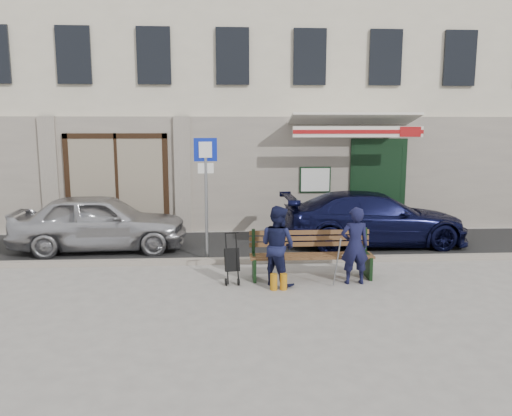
{
  "coord_description": "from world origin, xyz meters",
  "views": [
    {
      "loc": [
        -0.22,
        -8.98,
        2.95
      ],
      "look_at": [
        0.43,
        1.6,
        1.2
      ],
      "focal_mm": 35.0,
      "sensor_mm": 36.0,
      "label": 1
    }
  ],
  "objects": [
    {
      "name": "curb",
      "position": [
        0.0,
        1.5,
        0.06
      ],
      "size": [
        60.0,
        0.18,
        0.12
      ],
      "primitive_type": "cube",
      "color": "#9E9384",
      "rests_on": "ground"
    },
    {
      "name": "stroller",
      "position": [
        -0.12,
        0.18,
        0.42
      ],
      "size": [
        0.31,
        0.41,
        0.95
      ],
      "rotation": [
        0.0,
        0.0,
        0.15
      ],
      "color": "black",
      "rests_on": "ground"
    },
    {
      "name": "man",
      "position": [
        2.18,
        -0.02,
        0.73
      ],
      "size": [
        0.54,
        0.36,
        1.47
      ],
      "primitive_type": "imported",
      "rotation": [
        0.0,
        0.0,
        3.16
      ],
      "color": "#131434",
      "rests_on": "ground"
    },
    {
      "name": "car_navy",
      "position": [
        3.46,
        3.03,
        0.67
      ],
      "size": [
        4.62,
        1.94,
        1.33
      ],
      "primitive_type": "imported",
      "rotation": [
        0.0,
        0.0,
        1.59
      ],
      "color": "black",
      "rests_on": "ground"
    },
    {
      "name": "building",
      "position": [
        0.01,
        8.45,
        4.97
      ],
      "size": [
        20.0,
        8.27,
        10.0
      ],
      "color": "beige",
      "rests_on": "ground"
    },
    {
      "name": "parking_sign",
      "position": [
        -0.65,
        1.82,
        1.81
      ],
      "size": [
        0.5,
        0.1,
        2.69
      ],
      "rotation": [
        0.0,
        0.0,
        0.12
      ],
      "color": "gray",
      "rests_on": "ground"
    },
    {
      "name": "woman",
      "position": [
        0.73,
        0.02,
        0.75
      ],
      "size": [
        0.92,
        0.92,
        1.5
      ],
      "primitive_type": "imported",
      "rotation": [
        0.0,
        0.0,
        2.36
      ],
      "color": "#15193B",
      "rests_on": "ground"
    },
    {
      "name": "bench",
      "position": [
        1.39,
        0.36,
        0.46
      ],
      "size": [
        2.4,
        1.17,
        0.98
      ],
      "color": "brown",
      "rests_on": "ground"
    },
    {
      "name": "asphalt_lane",
      "position": [
        0.0,
        3.1,
        0.01
      ],
      "size": [
        60.0,
        3.2,
        0.01
      ],
      "primitive_type": "cube",
      "color": "#282828",
      "rests_on": "ground"
    },
    {
      "name": "ground",
      "position": [
        0.0,
        0.0,
        0.0
      ],
      "size": [
        80.0,
        80.0,
        0.0
      ],
      "primitive_type": "plane",
      "color": "#9E9991",
      "rests_on": "ground"
    },
    {
      "name": "car_silver",
      "position": [
        -3.21,
        2.88,
        0.69
      ],
      "size": [
        4.11,
        1.8,
        1.38
      ],
      "primitive_type": "imported",
      "rotation": [
        0.0,
        0.0,
        1.61
      ],
      "color": "#B9B9BE",
      "rests_on": "ground"
    }
  ]
}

